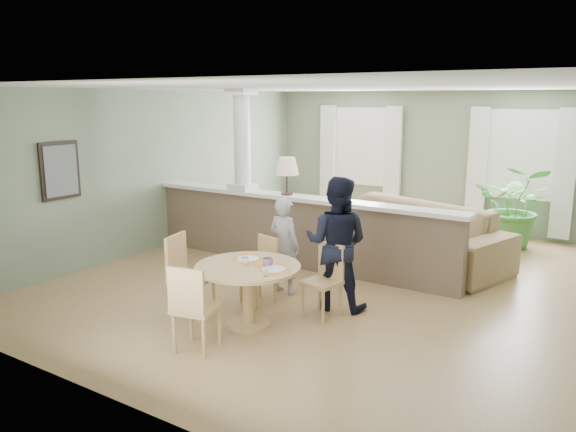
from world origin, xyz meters
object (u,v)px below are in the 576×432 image
Objects in this scene: sofa at (406,233)px; chair_side at (186,272)px; dining_table at (249,278)px; child_person at (284,246)px; chair_far_boy at (262,267)px; houseplant at (515,207)px; chair_far_man at (325,277)px; chair_near at (193,305)px; man_person at (337,243)px.

chair_side is (-1.36, -3.58, 0.08)m from sofa.
dining_table is 1.20m from child_person.
child_person is (-0.84, -2.26, 0.18)m from sofa.
sofa is 2.85m from chair_far_boy.
chair_far_boy is (-0.33, 0.72, -0.11)m from dining_table.
dining_table is 0.80m from chair_far_boy.
chair_far_man is (-1.25, -4.51, -0.24)m from houseplant.
houseplant is 1.46× the size of chair_side.
dining_table is 0.86m from chair_near.
man_person is at bearing 62.11° from dining_table.
chair_side is 1.43m from child_person.
houseplant reaches higher than chair_far_man.
houseplant is 5.57m from dining_table.
houseplant is 1.11× the size of child_person.
houseplant is 4.40m from man_person.
child_person is (-0.21, 2.02, 0.14)m from chair_near.
houseplant is (1.25, 1.84, 0.26)m from sofa.
dining_table is 1.21m from man_person.
chair_far_man is (0.90, 0.04, 0.01)m from chair_far_boy.
houseplant is 0.88× the size of man_person.
chair_far_man is at bearing -69.26° from chair_side.
chair_near is 0.94× the size of chair_side.
sofa is at bearing -110.27° from chair_near.
sofa is 3.41× the size of chair_near.
chair_near is 2.03m from man_person.
sofa is 3.47m from dining_table.
man_person reaches higher than sofa.
dining_table is 0.95m from chair_far_man.
chair_near is 2.04m from child_person.
child_person reaches higher than chair_far_man.
chair_far_man is 0.45m from man_person.
sofa is 4.33m from chair_near.
sofa is 2.66m from chair_far_man.
chair_side is at bearing -102.88° from chair_far_boy.
chair_far_man is at bearing 53.47° from dining_table.
man_person is (0.56, 1.05, 0.25)m from dining_table.
man_person reaches higher than chair_near.
dining_table is at bearing -106.65° from chair_near.
chair_near is at bearing -94.69° from dining_table.
chair_far_man is at bearing 160.94° from child_person.
child_person reaches higher than chair_far_boy.
chair_far_man is 0.95m from child_person.
houseplant is 4.68m from chair_far_man.
chair_far_boy is (-2.14, -4.55, -0.26)m from houseplant.
sofa is 2.67× the size of dining_table.
dining_table is at bearing -49.87° from chair_far_boy.
chair_far_boy is 0.97× the size of chair_far_man.
man_person is at bearing 178.66° from child_person.
houseplant is at bearing -119.01° from chair_near.
man_person is at bearing 35.48° from chair_far_boy.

